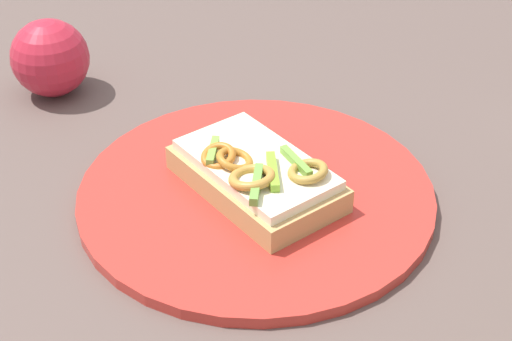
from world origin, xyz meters
The scene contains 4 objects.
ground_plane centered at (0.00, 0.00, 0.00)m, with size 2.00×2.00×0.00m, color brown.
plate centered at (0.00, 0.00, 0.01)m, with size 0.32×0.32×0.01m, color red.
sandwich centered at (0.00, 0.00, 0.03)m, with size 0.18×0.15×0.04m.
apple_1 centered at (0.24, 0.17, 0.04)m, with size 0.08×0.08×0.08m, color #B72032.
Camera 1 is at (-0.54, 0.13, 0.42)m, focal length 54.85 mm.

